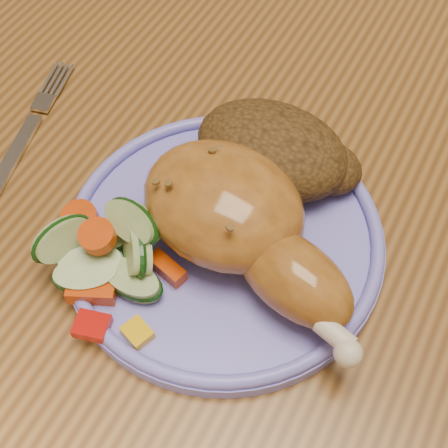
% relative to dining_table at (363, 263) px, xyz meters
% --- Properties ---
extents(dining_table, '(0.90, 1.40, 0.75)m').
position_rel_dining_table_xyz_m(dining_table, '(0.00, 0.00, 0.00)').
color(dining_table, brown).
rests_on(dining_table, ground).
extents(plate, '(0.23, 0.23, 0.01)m').
position_rel_dining_table_xyz_m(plate, '(-0.09, -0.09, 0.09)').
color(plate, '#736EDB').
rests_on(plate, dining_table).
extents(plate_rim, '(0.23, 0.23, 0.01)m').
position_rel_dining_table_xyz_m(plate_rim, '(-0.09, -0.09, 0.10)').
color(plate_rim, '#736EDB').
rests_on(plate_rim, plate).
extents(chicken_leg, '(0.19, 0.12, 0.06)m').
position_rel_dining_table_xyz_m(chicken_leg, '(-0.08, -0.09, 0.13)').
color(chicken_leg, '#A26322').
rests_on(chicken_leg, plate).
extents(rice_pilaf, '(0.13, 0.09, 0.05)m').
position_rel_dining_table_xyz_m(rice_pilaf, '(-0.09, -0.01, 0.12)').
color(rice_pilaf, '#4B3112').
rests_on(rice_pilaf, plate).
extents(vegetable_pile, '(0.11, 0.11, 0.05)m').
position_rel_dining_table_xyz_m(vegetable_pile, '(-0.15, -0.15, 0.11)').
color(vegetable_pile, '#A50A05').
rests_on(vegetable_pile, plate).
extents(fork, '(0.05, 0.15, 0.00)m').
position_rel_dining_table_xyz_m(fork, '(-0.29, -0.08, 0.09)').
color(fork, silver).
rests_on(fork, dining_table).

